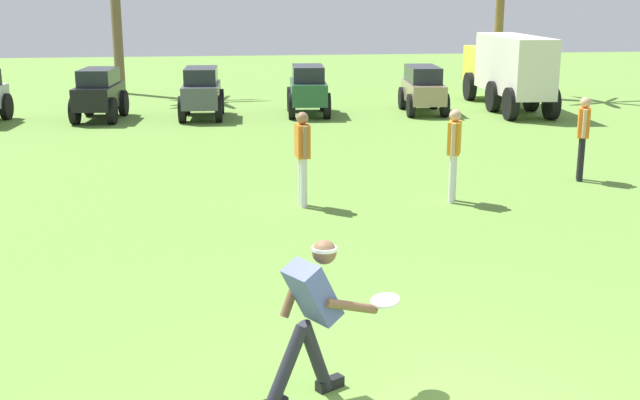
# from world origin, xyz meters

# --- Properties ---
(frisbee_thrower) EXTENTS (1.10, 0.59, 1.40)m
(frisbee_thrower) POSITION_xyz_m (-0.78, 0.88, 0.79)
(frisbee_thrower) COLOR #23232D
(frisbee_thrower) RESTS_ON ground_plane
(frisbee_in_flight) EXTENTS (0.36, 0.36, 0.07)m
(frisbee_in_flight) POSITION_xyz_m (-0.10, 1.05, 0.79)
(frisbee_in_flight) COLOR white
(teammate_near_sideline) EXTENTS (0.31, 0.48, 1.56)m
(teammate_near_sideline) POSITION_xyz_m (2.38, 7.23, 0.94)
(teammate_near_sideline) COLOR silver
(teammate_near_sideline) RESTS_ON ground_plane
(teammate_midfield) EXTENTS (0.31, 0.48, 1.56)m
(teammate_midfield) POSITION_xyz_m (5.22, 8.45, 0.94)
(teammate_midfield) COLOR black
(teammate_midfield) RESTS_ON ground_plane
(teammate_deep) EXTENTS (0.23, 0.50, 1.56)m
(teammate_deep) POSITION_xyz_m (-0.14, 7.27, 0.94)
(teammate_deep) COLOR silver
(teammate_deep) RESTS_ON ground_plane
(parked_car_slot_b) EXTENTS (1.37, 2.43, 1.40)m
(parked_car_slot_b) POSITION_xyz_m (-4.64, 17.22, 0.74)
(parked_car_slot_b) COLOR black
(parked_car_slot_b) RESTS_ON ground_plane
(parked_car_slot_c) EXTENTS (1.27, 2.39, 1.40)m
(parked_car_slot_c) POSITION_xyz_m (-1.86, 17.18, 0.74)
(parked_car_slot_c) COLOR #474C51
(parked_car_slot_c) RESTS_ON ground_plane
(parked_car_slot_d) EXTENTS (1.32, 2.41, 1.40)m
(parked_car_slot_d) POSITION_xyz_m (1.16, 17.40, 0.74)
(parked_car_slot_d) COLOR #235133
(parked_car_slot_d) RESTS_ON ground_plane
(parked_car_slot_e) EXTENTS (1.34, 2.47, 1.34)m
(parked_car_slot_e) POSITION_xyz_m (4.53, 17.38, 0.72)
(parked_car_slot_e) COLOR #998466
(parked_car_slot_e) RESTS_ON ground_plane
(box_truck) EXTENTS (1.65, 5.95, 2.20)m
(box_truck) POSITION_xyz_m (7.24, 17.84, 1.23)
(box_truck) COLOR yellow
(box_truck) RESTS_ON ground_plane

